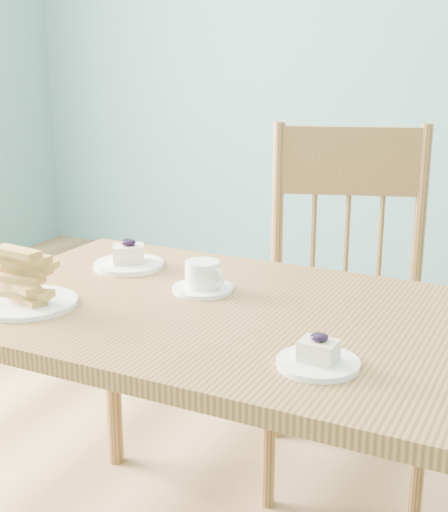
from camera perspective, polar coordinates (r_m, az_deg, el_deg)
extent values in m
cube|color=#699C9E|center=(3.89, 17.43, 17.11)|extent=(5.00, 0.01, 2.70)
cube|color=#A2763D|center=(1.51, 2.08, -5.18)|extent=(1.31, 0.76, 0.04)
cylinder|color=#A2763D|center=(2.18, -8.97, -8.49)|extent=(0.05, 0.05, 0.66)
cube|color=#A2763D|center=(2.06, 9.70, -5.37)|extent=(0.58, 0.57, 0.04)
cylinder|color=#A2763D|center=(2.00, 3.59, -13.84)|extent=(0.04, 0.04, 0.46)
cylinder|color=#A2763D|center=(2.02, 15.40, -14.15)|extent=(0.04, 0.04, 0.46)
cylinder|color=#A2763D|center=(2.34, 4.30, -9.25)|extent=(0.04, 0.04, 0.46)
cylinder|color=#A2763D|center=(2.35, 14.25, -9.56)|extent=(0.04, 0.04, 0.46)
cylinder|color=#A2763D|center=(2.18, 4.31, 3.76)|extent=(0.04, 0.04, 0.52)
cylinder|color=#A2763D|center=(2.19, 15.45, 3.33)|extent=(0.04, 0.04, 0.52)
cube|color=#A2763D|center=(2.15, 10.09, 7.49)|extent=(0.39, 0.15, 0.20)
cylinder|color=#A2763D|center=(2.20, 7.16, 0.96)|extent=(0.02, 0.02, 0.31)
cylinder|color=#A2763D|center=(2.20, 9.77, 0.86)|extent=(0.02, 0.02, 0.31)
cylinder|color=#A2763D|center=(2.21, 12.38, 0.76)|extent=(0.02, 0.02, 0.31)
cylinder|color=white|center=(1.26, 7.53, -8.50)|extent=(0.15, 0.15, 0.01)
cube|color=beige|center=(1.25, 7.57, -7.51)|extent=(0.07, 0.05, 0.04)
ellipsoid|color=black|center=(1.24, 7.61, -6.44)|extent=(0.03, 0.03, 0.01)
sphere|color=black|center=(1.24, 8.06, -6.47)|extent=(0.01, 0.01, 0.01)
sphere|color=black|center=(1.25, 7.38, -6.31)|extent=(0.01, 0.01, 0.01)
sphere|color=black|center=(1.24, 7.61, -6.61)|extent=(0.01, 0.01, 0.01)
cylinder|color=white|center=(1.83, -7.63, -0.69)|extent=(0.18, 0.18, 0.01)
cube|color=beige|center=(1.82, -7.66, 0.18)|extent=(0.10, 0.09, 0.04)
ellipsoid|color=black|center=(1.81, -7.70, 1.11)|extent=(0.04, 0.04, 0.02)
sphere|color=black|center=(1.81, -7.32, 1.08)|extent=(0.02, 0.02, 0.02)
sphere|color=black|center=(1.82, -7.79, 1.17)|extent=(0.02, 0.02, 0.02)
sphere|color=black|center=(1.80, -7.78, 1.00)|extent=(0.02, 0.02, 0.02)
cylinder|color=white|center=(1.63, -1.71, -2.63)|extent=(0.14, 0.14, 0.01)
cylinder|color=white|center=(1.62, -1.72, -1.46)|extent=(0.10, 0.10, 0.06)
cylinder|color=#9A7044|center=(1.62, -1.73, -0.64)|extent=(0.07, 0.07, 0.00)
torus|color=white|center=(1.60, -0.62, -1.72)|extent=(0.05, 0.02, 0.05)
cylinder|color=white|center=(1.60, -15.44, -3.65)|extent=(0.21, 0.21, 0.01)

